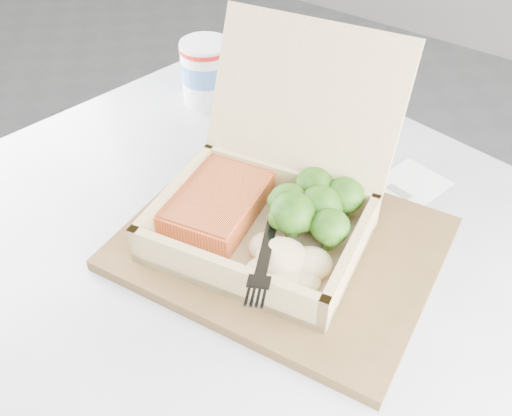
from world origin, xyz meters
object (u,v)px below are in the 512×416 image
Objects in this scene: serving_tray at (281,243)px; paper_cup at (206,70)px; takeout_container at (275,187)px; cafe_table at (226,340)px.

serving_tray is 3.53× the size of paper_cup.
serving_tray is at bearing -35.69° from paper_cup.
serving_tray is 0.33m from paper_cup.
paper_cup is at bearing 134.14° from takeout_container.
serving_tray is at bearing -50.65° from takeout_container.
takeout_container reaches higher than cafe_table.
serving_tray reaches higher than cafe_table.
takeout_container is 0.29m from paper_cup.
paper_cup is (-0.26, 0.19, 0.04)m from serving_tray.
takeout_container reaches higher than paper_cup.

